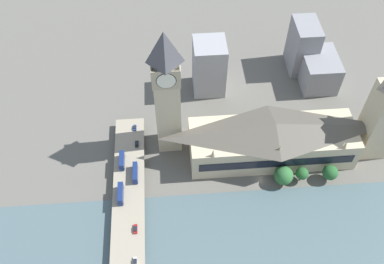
% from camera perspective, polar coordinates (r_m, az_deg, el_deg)
% --- Properties ---
extents(ground_plane, '(600.00, 600.00, 0.00)m').
position_cam_1_polar(ground_plane, '(227.58, 9.03, -6.38)').
color(ground_plane, '#605E56').
extents(river_water, '(66.41, 360.00, 0.30)m').
position_cam_1_polar(river_water, '(210.01, 10.95, -15.37)').
color(river_water, '#4C6066').
rests_on(river_water, ground_plane).
extents(parliament_hall, '(27.23, 86.64, 25.68)m').
position_cam_1_polar(parliament_hall, '(228.00, 10.67, -1.03)').
color(parliament_hall, '#C1B28E').
rests_on(parliament_hall, ground_plane).
extents(clock_tower, '(13.80, 13.80, 76.61)m').
position_cam_1_polar(clock_tower, '(208.29, -3.37, 5.51)').
color(clock_tower, '#C1B28E').
rests_on(clock_tower, ground_plane).
extents(victoria_tower, '(15.65, 15.65, 57.85)m').
position_cam_1_polar(victoria_tower, '(236.66, 24.26, 1.97)').
color(victoria_tower, '#C1B28E').
rests_on(victoria_tower, ground_plane).
extents(road_bridge, '(164.83, 15.76, 5.01)m').
position_cam_1_polar(road_bridge, '(202.93, -8.60, -16.39)').
color(road_bridge, gray).
rests_on(road_bridge, ground_plane).
extents(double_decker_bus_lead, '(11.34, 2.46, 4.60)m').
position_cam_1_polar(double_decker_bus_lead, '(220.28, -7.58, -5.39)').
color(double_decker_bus_lead, navy).
rests_on(double_decker_bus_lead, road_bridge).
extents(double_decker_bus_mid, '(10.13, 2.52, 4.84)m').
position_cam_1_polar(double_decker_bus_mid, '(225.44, -9.34, -3.75)').
color(double_decker_bus_mid, navy).
rests_on(double_decker_bus_mid, road_bridge).
extents(double_decker_bus_rear, '(11.12, 2.62, 4.96)m').
position_cam_1_polar(double_decker_bus_rear, '(214.57, -9.52, -8.09)').
color(double_decker_bus_rear, navy).
rests_on(double_decker_bus_rear, road_bridge).
extents(car_northbound_lead, '(4.71, 1.79, 1.46)m').
position_cam_1_polar(car_northbound_lead, '(206.68, -7.56, -12.69)').
color(car_northbound_lead, maroon).
rests_on(car_northbound_lead, road_bridge).
extents(car_southbound_lead, '(4.32, 1.88, 1.33)m').
position_cam_1_polar(car_southbound_lead, '(233.21, -7.37, -1.59)').
color(car_southbound_lead, black).
rests_on(car_southbound_lead, road_bridge).
extents(car_southbound_mid, '(3.88, 1.77, 1.40)m').
position_cam_1_polar(car_southbound_mid, '(240.41, -7.63, 0.58)').
color(car_southbound_mid, navy).
rests_on(car_southbound_mid, road_bridge).
extents(car_southbound_tail, '(4.27, 1.81, 1.50)m').
position_cam_1_polar(car_southbound_tail, '(200.19, -7.59, -16.75)').
color(car_southbound_tail, silver).
rests_on(car_southbound_tail, road_bridge).
extents(city_block_west, '(27.46, 20.88, 19.59)m').
position_cam_1_polar(city_block_west, '(275.48, 16.48, 7.95)').
color(city_block_west, gray).
rests_on(city_block_west, ground_plane).
extents(city_block_center, '(19.32, 18.71, 34.58)m').
position_cam_1_polar(city_block_center, '(255.52, 2.29, 8.68)').
color(city_block_center, '#939399').
rests_on(city_block_center, ground_plane).
extents(city_block_east, '(22.85, 14.71, 32.69)m').
position_cam_1_polar(city_block_east, '(279.28, 14.54, 10.99)').
color(city_block_east, gray).
rests_on(city_block_east, ground_plane).
extents(tree_embankment_near, '(9.84, 9.84, 11.36)m').
position_cam_1_polar(tree_embankment_near, '(223.66, 12.12, -5.69)').
color(tree_embankment_near, brown).
rests_on(tree_embankment_near, ground_plane).
extents(tree_embankment_mid, '(6.62, 6.62, 9.46)m').
position_cam_1_polar(tree_embankment_mid, '(226.88, 14.46, -5.38)').
color(tree_embankment_mid, brown).
rests_on(tree_embankment_mid, ground_plane).
extents(tree_embankment_far, '(7.98, 7.98, 10.42)m').
position_cam_1_polar(tree_embankment_far, '(230.89, 17.94, -5.16)').
color(tree_embankment_far, brown).
rests_on(tree_embankment_far, ground_plane).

